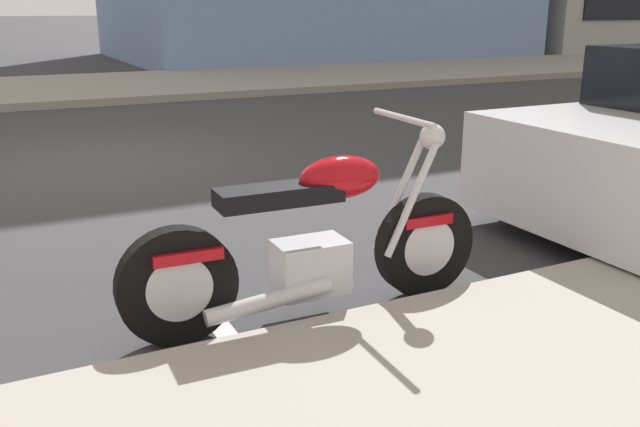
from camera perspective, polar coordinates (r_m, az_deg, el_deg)
ground_plane at (r=8.02m, az=-18.52°, el=3.83°), size 260.00×260.00×0.00m
sidewalk_far_curb at (r=19.95m, az=14.72°, el=11.69°), size 120.00×5.00×0.14m
parking_stall_stripe at (r=4.13m, az=-9.73°, el=-7.49°), size 0.12×2.20×0.01m
parked_motorcycle at (r=3.79m, az=-0.46°, el=-2.62°), size 2.13×0.62×1.11m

